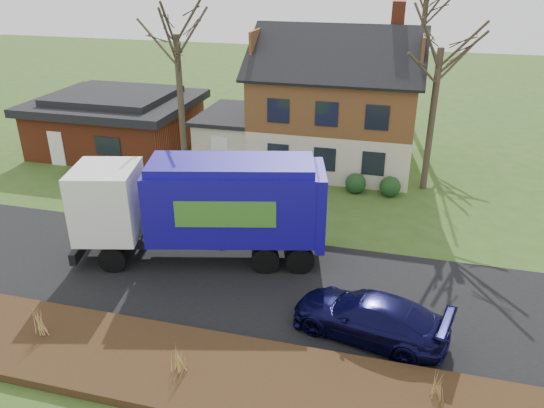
# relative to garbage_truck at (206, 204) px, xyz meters

# --- Properties ---
(ground) EXTENTS (120.00, 120.00, 0.00)m
(ground) POSITION_rel_garbage_truck_xyz_m (1.31, -1.29, -2.48)
(ground) COLOR #33501A
(ground) RESTS_ON ground
(road) EXTENTS (80.00, 7.00, 0.02)m
(road) POSITION_rel_garbage_truck_xyz_m (1.31, -1.29, -2.47)
(road) COLOR black
(road) RESTS_ON ground
(mulch_verge) EXTENTS (80.00, 3.50, 0.30)m
(mulch_verge) POSITION_rel_garbage_truck_xyz_m (1.31, -6.59, -2.33)
(mulch_verge) COLOR black
(mulch_verge) RESTS_ON ground
(main_house) EXTENTS (12.95, 8.95, 9.26)m
(main_house) POSITION_rel_garbage_truck_xyz_m (2.80, 12.62, 1.55)
(main_house) COLOR beige
(main_house) RESTS_ON ground
(ranch_house) EXTENTS (9.80, 8.20, 3.70)m
(ranch_house) POSITION_rel_garbage_truck_xyz_m (-10.69, 11.71, -0.67)
(ranch_house) COLOR brown
(ranch_house) RESTS_ON ground
(garbage_truck) EXTENTS (10.38, 5.03, 4.30)m
(garbage_truck) POSITION_rel_garbage_truck_xyz_m (0.00, 0.00, 0.00)
(garbage_truck) COLOR black
(garbage_truck) RESTS_ON ground
(silver_sedan) EXTENTS (4.28, 1.73, 1.38)m
(silver_sedan) POSITION_rel_garbage_truck_xyz_m (-1.96, 3.51, -1.79)
(silver_sedan) COLOR #AEB0B6
(silver_sedan) RESTS_ON ground
(navy_wagon) EXTENTS (5.46, 3.18, 1.49)m
(navy_wagon) POSITION_rel_garbage_truck_xyz_m (6.91, -3.40, -1.73)
(navy_wagon) COLOR black
(navy_wagon) RESTS_ON ground
(tree_front_west) EXTENTS (3.72, 3.72, 11.06)m
(tree_front_west) POSITION_rel_garbage_truck_xyz_m (-4.12, 7.31, 6.64)
(tree_front_west) COLOR #3F3626
(tree_front_west) RESTS_ON ground
(tree_front_east) EXTENTS (3.82, 3.82, 10.62)m
(tree_front_east) POSITION_rel_garbage_truck_xyz_m (8.63, 9.87, 6.16)
(tree_front_east) COLOR #453729
(tree_front_east) RESTS_ON ground
(grass_clump_west) EXTENTS (0.38, 0.32, 1.02)m
(grass_clump_west) POSITION_rel_garbage_truck_xyz_m (-3.30, -6.37, -1.67)
(grass_clump_west) COLOR tan
(grass_clump_west) RESTS_ON mulch_verge
(grass_clump_mid) EXTENTS (0.33, 0.27, 0.92)m
(grass_clump_mid) POSITION_rel_garbage_truck_xyz_m (1.67, -6.82, -1.72)
(grass_clump_mid) COLOR tan
(grass_clump_mid) RESTS_ON mulch_verge
(grass_clump_east) EXTENTS (0.36, 0.30, 0.91)m
(grass_clump_east) POSITION_rel_garbage_truck_xyz_m (9.00, -5.99, -1.73)
(grass_clump_east) COLOR #9C7C44
(grass_clump_east) RESTS_ON mulch_verge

